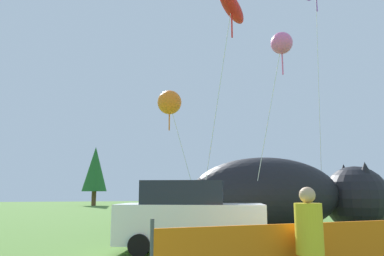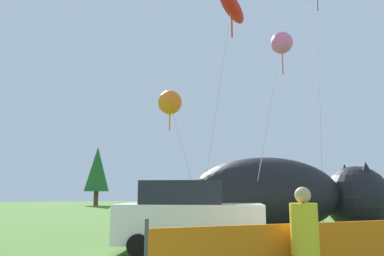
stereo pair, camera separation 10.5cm
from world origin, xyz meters
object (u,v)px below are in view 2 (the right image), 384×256
(kite_red_lizard, at_px, (231,7))
(inflatable_cat, at_px, (289,198))
(kite_orange_flower, at_px, (170,103))
(parked_car, at_px, (189,217))
(spectator_in_red_shirt, at_px, (305,245))
(kite_pink_octopus, at_px, (282,44))

(kite_red_lizard, bearing_deg, inflatable_cat, 23.06)
(inflatable_cat, xyz_separation_m, kite_orange_flower, (-4.58, 2.23, 4.26))
(parked_car, bearing_deg, spectator_in_red_shirt, -67.52)
(spectator_in_red_shirt, relative_size, kite_pink_octopus, 0.22)
(kite_orange_flower, distance_m, kite_red_lizard, 5.01)
(kite_pink_octopus, height_order, kite_red_lizard, kite_red_lizard)
(kite_orange_flower, bearing_deg, parked_car, -95.87)
(spectator_in_red_shirt, distance_m, kite_pink_octopus, 11.13)
(parked_car, xyz_separation_m, spectator_in_red_shirt, (0.17, -5.74, -0.02))
(kite_pink_octopus, distance_m, kite_orange_flower, 5.56)
(parked_car, distance_m, kite_pink_octopus, 8.13)
(spectator_in_red_shirt, bearing_deg, inflatable_cat, 62.08)
(parked_car, height_order, kite_red_lizard, kite_red_lizard)
(kite_pink_octopus, xyz_separation_m, kite_red_lizard, (-1.98, 0.28, 1.42))
(inflatable_cat, bearing_deg, kite_red_lizard, -152.97)
(kite_pink_octopus, bearing_deg, inflatable_cat, 60.48)
(inflatable_cat, distance_m, spectator_in_red_shirt, 10.74)
(kite_pink_octopus, distance_m, kite_red_lizard, 2.46)
(parked_car, relative_size, spectator_in_red_shirt, 2.56)
(spectator_in_red_shirt, bearing_deg, kite_orange_flower, 87.85)
(parked_car, height_order, kite_pink_octopus, kite_pink_octopus)
(kite_pink_octopus, relative_size, kite_orange_flower, 1.27)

